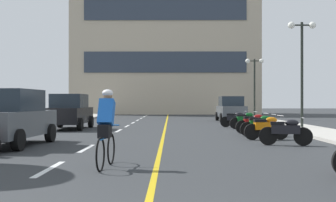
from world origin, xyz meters
TOP-DOWN VIEW (x-y plane):
  - ground_plane at (0.00, 21.00)m, footprint 140.00×140.00m
  - curb_left at (-7.20, 24.00)m, footprint 2.40×72.00m
  - curb_right at (7.20, 24.00)m, footprint 2.40×72.00m
  - lane_dash_1 at (-2.00, 6.00)m, footprint 0.14×2.20m
  - lane_dash_2 at (-2.00, 10.00)m, footprint 0.14×2.20m
  - lane_dash_3 at (-2.00, 14.00)m, footprint 0.14×2.20m
  - lane_dash_4 at (-2.00, 18.00)m, footprint 0.14×2.20m
  - lane_dash_5 at (-2.00, 22.00)m, footprint 0.14×2.20m
  - lane_dash_6 at (-2.00, 26.00)m, footprint 0.14×2.20m
  - lane_dash_7 at (-2.00, 30.00)m, footprint 0.14×2.20m
  - lane_dash_8 at (-2.00, 34.00)m, footprint 0.14×2.20m
  - lane_dash_9 at (-2.00, 38.00)m, footprint 0.14×2.20m
  - lane_dash_10 at (-2.00, 42.00)m, footprint 0.14×2.20m
  - lane_dash_11 at (-2.00, 46.00)m, footprint 0.14×2.20m
  - centre_line_yellow at (0.25, 24.00)m, footprint 0.12×66.00m
  - office_building at (-0.08, 48.49)m, footprint 21.66×7.11m
  - street_lamp_mid at (7.37, 19.28)m, footprint 1.46×0.36m
  - street_lamp_far at (7.23, 31.17)m, footprint 1.46×0.36m
  - parked_car_near at (-4.61, 10.71)m, footprint 2.09×4.28m
  - parked_car_mid at (-4.72, 19.27)m, footprint 1.92×4.20m
  - parked_car_far at (4.94, 28.22)m, footprint 1.94×4.21m
  - motorcycle_3 at (4.30, 10.92)m, footprint 1.69×0.62m
  - motorcycle_4 at (4.14, 13.01)m, footprint 1.70×0.60m
  - motorcycle_5 at (4.25, 14.55)m, footprint 1.70×0.60m
  - motorcycle_6 at (4.29, 16.14)m, footprint 1.70×0.60m
  - motorcycle_7 at (4.48, 19.40)m, footprint 1.70×0.60m
  - motorcycle_8 at (4.16, 20.81)m, footprint 1.64×0.79m
  - cyclist_rider at (-0.84, 6.24)m, footprint 0.42×1.77m

SIDE VIEW (x-z plane):
  - ground_plane at x=0.00m, z-range 0.00..0.00m
  - lane_dash_1 at x=-2.00m, z-range 0.00..0.01m
  - lane_dash_2 at x=-2.00m, z-range 0.00..0.01m
  - lane_dash_3 at x=-2.00m, z-range 0.00..0.01m
  - lane_dash_4 at x=-2.00m, z-range 0.00..0.01m
  - lane_dash_5 at x=-2.00m, z-range 0.00..0.01m
  - lane_dash_6 at x=-2.00m, z-range 0.00..0.01m
  - lane_dash_7 at x=-2.00m, z-range 0.00..0.01m
  - lane_dash_8 at x=-2.00m, z-range 0.00..0.01m
  - lane_dash_9 at x=-2.00m, z-range 0.00..0.01m
  - lane_dash_10 at x=-2.00m, z-range 0.00..0.01m
  - lane_dash_11 at x=-2.00m, z-range 0.00..0.01m
  - centre_line_yellow at x=0.25m, z-range 0.00..0.01m
  - curb_left at x=-7.20m, z-range 0.00..0.12m
  - curb_right at x=7.20m, z-range 0.00..0.12m
  - motorcycle_3 at x=4.30m, z-range 0.01..0.93m
  - motorcycle_4 at x=4.14m, z-range 0.01..0.93m
  - motorcycle_5 at x=4.25m, z-range 0.01..0.93m
  - motorcycle_6 at x=4.29m, z-range 0.01..0.93m
  - motorcycle_7 at x=4.48m, z-range 0.01..0.93m
  - motorcycle_8 at x=4.16m, z-range 0.01..0.93m
  - cyclist_rider at x=-0.84m, z-range 0.03..1.74m
  - parked_car_near at x=-4.61m, z-range 0.01..1.83m
  - parked_car_mid at x=-4.72m, z-range 0.01..1.83m
  - parked_car_far at x=4.94m, z-range 0.01..1.83m
  - street_lamp_far at x=7.23m, z-range 1.25..5.99m
  - street_lamp_mid at x=7.37m, z-range 1.35..6.81m
  - office_building at x=-0.08m, z-range 0.00..19.60m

